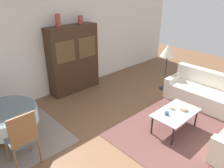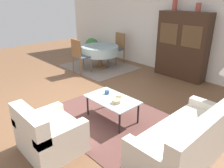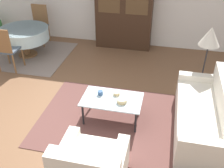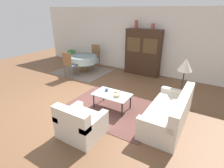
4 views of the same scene
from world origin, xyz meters
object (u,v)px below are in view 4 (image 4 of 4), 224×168
object	(u,v)px
display_cabinet	(143,53)
potted_plant	(71,55)
floor_lamp	(185,66)
cup	(107,90)
bowl	(117,95)
bowl_small	(116,92)
dining_chair_far	(94,55)
dining_table	(83,59)
couch	(169,113)
armchair	(80,124)
vase_short	(153,26)
dining_chair_near	(69,63)
coffee_table	(112,95)
vase_tall	(136,24)

from	to	relation	value
display_cabinet	potted_plant	bearing A→B (deg)	-176.28
display_cabinet	potted_plant	size ratio (longest dim) A/B	2.74
floor_lamp	cup	world-z (taller)	floor_lamp
bowl	bowl_small	distance (m)	0.24
dining_chair_far	bowl	size ratio (longest dim) A/B	6.43
dining_table	bowl	bearing A→B (deg)	-35.68
couch	cup	distance (m)	1.80
bowl	bowl_small	xyz separation A→B (m)	(-0.13, 0.20, -0.01)
armchair	floor_lamp	bearing A→B (deg)	60.00
display_cabinet	bowl_small	xyz separation A→B (m)	(0.43, -2.98, -0.46)
couch	vase_short	size ratio (longest dim) A/B	8.62
couch	bowl_small	world-z (taller)	couch
display_cabinet	potted_plant	world-z (taller)	display_cabinet
dining_chair_near	dining_chair_far	xyz separation A→B (m)	(0.00, 1.68, 0.00)
coffee_table	display_cabinet	size ratio (longest dim) A/B	0.55
armchair	potted_plant	bearing A→B (deg)	135.12
floor_lamp	bowl	distance (m)	2.08
floor_lamp	dining_chair_far	bearing A→B (deg)	160.43
dining_chair_far	vase_short	size ratio (longest dim) A/B	4.71
cup	bowl	xyz separation A→B (m)	(0.41, -0.14, -0.00)
cup	bowl_small	size ratio (longest dim) A/B	0.79
armchair	dining_chair_near	world-z (taller)	dining_chair_near
armchair	dining_chair_far	bearing A→B (deg)	122.94
bowl	couch	bearing A→B (deg)	6.17
coffee_table	potted_plant	xyz separation A→B (m)	(-4.22, 2.86, -0.02)
display_cabinet	cup	distance (m)	3.08
potted_plant	dining_table	bearing A→B (deg)	-29.18
dining_chair_far	bowl_small	size ratio (longest dim) A/B	9.18
bowl	armchair	bearing A→B (deg)	-97.23
couch	potted_plant	xyz separation A→B (m)	(-5.79, 2.77, 0.08)
couch	bowl_small	distance (m)	1.53
display_cabinet	dining_table	size ratio (longest dim) A/B	1.53
armchair	dining_table	world-z (taller)	armchair
armchair	bowl_small	size ratio (longest dim) A/B	7.73
coffee_table	display_cabinet	world-z (taller)	display_cabinet
coffee_table	dining_chair_near	distance (m)	2.97
dining_table	floor_lamp	xyz separation A→B (m)	(4.29, -0.69, 0.56)
bowl_small	potted_plant	distance (m)	5.07
bowl	potted_plant	size ratio (longest dim) A/B	0.24
couch	vase_tall	bearing A→B (deg)	37.45
vase_tall	vase_short	xyz separation A→B (m)	(0.69, 0.00, -0.05)
display_cabinet	dining_table	xyz separation A→B (m)	(-2.33, -1.09, -0.36)
couch	vase_short	distance (m)	3.83
bowl_small	coffee_table	bearing A→B (deg)	-110.74
cup	bowl_small	bearing A→B (deg)	12.53
display_cabinet	floor_lamp	size ratio (longest dim) A/B	1.37
dining_table	dining_chair_far	world-z (taller)	dining_chair_far
dining_chair_far	dining_chair_near	bearing A→B (deg)	90.00
dining_chair_near	vase_short	size ratio (longest dim) A/B	4.71
dining_chair_near	vase_tall	bearing A→B (deg)	44.51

